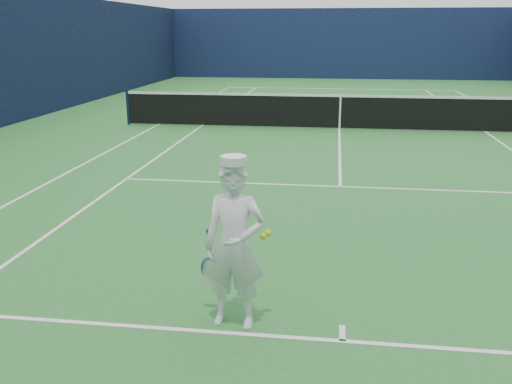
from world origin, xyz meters
The scene contains 5 objects.
ground centered at (0.00, 0.00, 0.00)m, with size 80.00×80.00×0.00m, color #2B712E.
court_markings centered at (0.00, 0.00, 0.00)m, with size 11.03×23.83×0.01m.
windscreen_fence centered at (0.00, 0.00, 2.00)m, with size 20.12×36.12×4.00m.
tennis_net centered at (0.00, 0.00, 0.55)m, with size 12.88×0.09×1.07m.
tennis_player centered at (-1.05, -11.67, 0.82)m, with size 0.76×0.50×1.69m.
Camera 1 is at (-0.15, -16.67, 2.80)m, focal length 40.00 mm.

